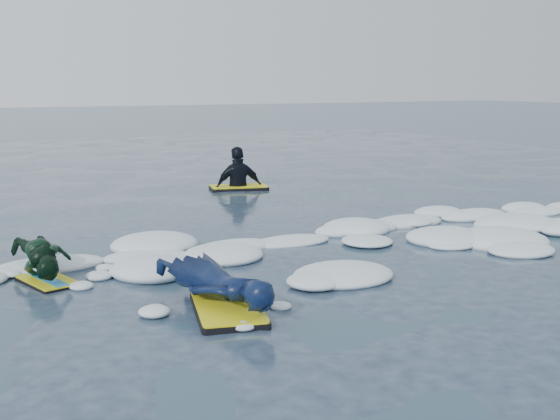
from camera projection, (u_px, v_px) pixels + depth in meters
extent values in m
plane|color=#1C3C45|center=(318.00, 273.00, 8.06)|extent=(120.00, 120.00, 0.00)
cube|color=black|center=(228.00, 310.00, 6.62)|extent=(0.89, 1.25, 0.06)
cube|color=yellow|center=(228.00, 306.00, 6.61)|extent=(0.86, 1.22, 0.02)
imported|color=#0B1A4D|center=(217.00, 282.00, 6.80)|extent=(0.90, 1.78, 0.41)
cube|color=black|center=(48.00, 282.00, 7.56)|extent=(0.62, 0.87, 0.04)
cube|color=yellow|center=(48.00, 280.00, 7.56)|extent=(0.60, 0.85, 0.01)
cube|color=#187CB9|center=(48.00, 279.00, 7.56)|extent=(0.33, 0.76, 0.00)
imported|color=black|center=(44.00, 259.00, 7.70)|extent=(0.60, 1.19, 0.45)
cube|color=black|center=(239.00, 188.00, 14.30)|extent=(1.27, 0.89, 0.06)
cube|color=yellow|center=(239.00, 186.00, 14.30)|extent=(1.24, 0.86, 0.02)
imported|color=black|center=(239.00, 189.00, 14.31)|extent=(1.06, 0.53, 1.73)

